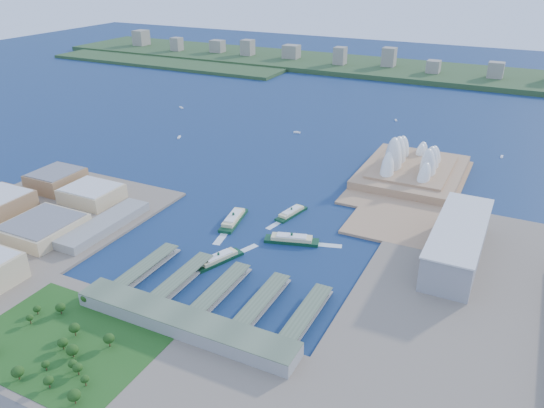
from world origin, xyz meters
The scene contains 21 objects.
ground centered at (0.00, 0.00, 0.00)m, with size 3000.00×3000.00×0.00m, color #10204C.
south_land centered at (0.00, -210.00, 1.50)m, with size 720.00×180.00×3.00m, color #786B5C.
east_land centered at (240.00, -50.00, 1.50)m, with size 240.00×500.00×3.00m, color #786B5C.
peninsula centered at (107.50, 260.00, 1.50)m, with size 135.00×220.00×3.00m, color #A7805B.
far_shore centered at (0.00, 980.00, 6.00)m, with size 2200.00×260.00×12.00m, color #2D4926.
opera_house centered at (105.00, 280.00, 32.00)m, with size 134.00×180.00×58.00m, color white, non-canonical shape.
toaster_building centered at (195.00, 80.00, 20.50)m, with size 45.00×155.00×35.00m, color gray.
west_buildings centered at (-250.00, -70.00, 16.50)m, with size 200.00×280.00×27.00m, color #906B48, non-canonical shape.
ferry_wharves centered at (14.00, -75.00, 4.65)m, with size 184.00×90.00×9.30m, color #526049, non-canonical shape.
terminal_building centered at (15.00, -135.00, 9.00)m, with size 200.00×28.00×12.00m, color gray.
park centered at (-60.00, -190.00, 11.00)m, with size 150.00×110.00×16.00m, color #194714, non-canonical shape.
far_skyline centered at (0.00, 960.00, 39.50)m, with size 1900.00×140.00×55.00m, color gray, non-canonical shape.
ferry_a centered at (-47.88, 53.05, 5.70)m, with size 15.36×60.33×11.41m, color #0D371E, non-canonical shape.
ferry_b centered at (4.66, 98.84, 4.66)m, with size 12.56×49.34×9.33m, color #0D371E, non-canonical shape.
ferry_c centered at (-17.34, -29.18, 5.12)m, with size 13.77×54.10×10.23m, color #0D371E, non-canonical shape.
ferry_d centered at (31.88, 39.57, 5.49)m, with size 14.77×58.04×10.97m, color #0D371E, non-canonical shape.
boat_a centered at (-284.46, 278.26, 1.30)m, with size 3.37×13.47×2.60m, color white, non-canonical shape.
boat_b centered at (-117.41, 389.73, 1.54)m, with size 3.99×11.41×3.08m, color white, non-canonical shape.
boat_c centered at (209.72, 418.82, 1.28)m, with size 3.33×11.41×2.57m, color white, non-canonical shape.
boat_d centered at (-390.72, 435.64, 1.32)m, with size 3.43×15.67×2.64m, color white, non-canonical shape.
boat_e centered at (16.43, 539.07, 1.26)m, with size 3.27×10.27×2.52m, color white, non-canonical shape.
Camera 1 is at (233.35, -413.88, 281.10)m, focal length 35.00 mm.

